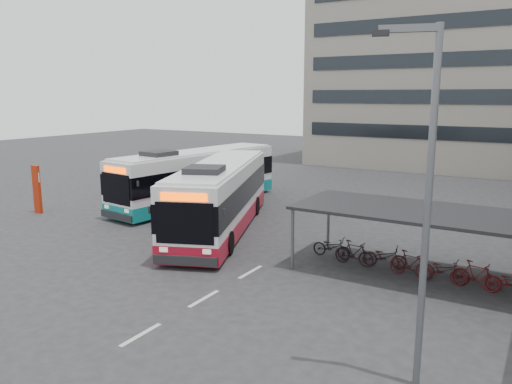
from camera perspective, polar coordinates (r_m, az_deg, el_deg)
The scene contains 10 objects.
ground at distance 20.91m, azimuth -6.55°, elevation -7.87°, with size 120.00×120.00×0.00m, color #28282B.
bike_shelter at distance 19.76m, azimuth 19.13°, elevation -5.60°, with size 10.00×4.00×2.54m.
office_block at distance 52.32m, azimuth 25.08°, elevation 16.35°, with size 30.00×15.00×25.00m, color gray.
road_markings at distance 17.26m, azimuth -5.99°, elevation -12.03°, with size 0.15×7.60×0.01m.
bus_main at distance 25.21m, azimuth -4.05°, elevation -0.54°, with size 7.13×12.52×3.67m.
bus_teal at distance 31.27m, azimuth -6.75°, elevation 1.63°, with size 4.07×12.46×3.62m.
pedestrian at distance 26.51m, azimuth -4.62°, elevation -1.80°, with size 0.64×0.42×1.76m, color black.
lamp_post at distance 11.55m, azimuth 18.62°, elevation 0.16°, with size 1.41×0.57×8.22m.
sign_totem_mid at distance 31.41m, azimuth -23.76°, elevation 0.35°, with size 0.60×0.20×2.79m.
sign_totem_north at distance 36.27m, azimuth -16.57°, elevation 1.88°, with size 0.52×0.28×2.44m.
Camera 1 is at (12.13, -15.64, 6.75)m, focal length 35.00 mm.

